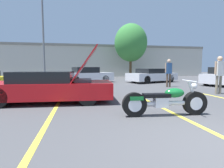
# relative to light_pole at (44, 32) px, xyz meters

# --- Properties ---
(parking_stripe_foreground) EXTENTS (0.12, 5.80, 0.01)m
(parking_stripe_foreground) POSITION_rel_light_pole_xyz_m (2.46, -13.30, -4.70)
(parking_stripe_foreground) COLOR yellow
(parking_stripe_foreground) RESTS_ON ground
(parking_stripe_middle) EXTENTS (0.12, 5.80, 0.01)m
(parking_stripe_middle) POSITION_rel_light_pole_xyz_m (5.86, -13.30, -4.70)
(parking_stripe_middle) COLOR yellow
(parking_stripe_middle) RESTS_ON ground
(far_building) EXTENTS (32.00, 4.20, 4.40)m
(far_building) POSITION_rel_light_pole_xyz_m (5.81, 7.91, -2.37)
(far_building) COLOR beige
(far_building) RESTS_ON ground
(light_pole) EXTENTS (1.21, 0.28, 8.63)m
(light_pole) POSITION_rel_light_pole_xyz_m (0.00, 0.00, 0.00)
(light_pole) COLOR slate
(light_pole) RESTS_ON ground
(tree_background) EXTENTS (3.99, 3.99, 6.60)m
(tree_background) POSITION_rel_light_pole_xyz_m (9.54, 2.98, -0.41)
(tree_background) COLOR brown
(tree_background) RESTS_ON ground
(motorcycle) EXTENTS (2.36, 0.70, 0.96)m
(motorcycle) POSITION_rel_light_pole_xyz_m (5.50, -13.70, -4.31)
(motorcycle) COLOR black
(motorcycle) RESTS_ON ground
(show_car_hood_open) EXTENTS (4.70, 2.11, 2.09)m
(show_car_hood_open) POSITION_rel_light_pole_xyz_m (2.14, -11.16, -4.12)
(show_car_hood_open) COLOR red
(show_car_hood_open) RESTS_ON ground
(parked_car_mid_left_row) EXTENTS (4.61, 3.05, 1.32)m
(parked_car_mid_left_row) POSITION_rel_light_pole_xyz_m (3.91, -2.92, -4.08)
(parked_car_mid_left_row) COLOR silver
(parked_car_mid_left_row) RESTS_ON ground
(parked_car_mid_right_row) EXTENTS (4.74, 3.24, 1.19)m
(parked_car_mid_right_row) POSITION_rel_light_pole_xyz_m (9.44, -3.74, -4.13)
(parked_car_mid_right_row) COLOR silver
(parked_car_mid_right_row) RESTS_ON ground
(spectator_near_motorcycle) EXTENTS (0.52, 0.24, 1.83)m
(spectator_near_motorcycle) POSITION_rel_light_pole_xyz_m (9.04, -7.38, -3.60)
(spectator_near_motorcycle) COLOR brown
(spectator_near_motorcycle) RESTS_ON ground
(spectator_by_show_car) EXTENTS (0.52, 0.24, 1.84)m
(spectator_by_show_car) POSITION_rel_light_pole_xyz_m (9.96, -10.60, -3.59)
(spectator_by_show_car) COLOR gray
(spectator_by_show_car) RESTS_ON ground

